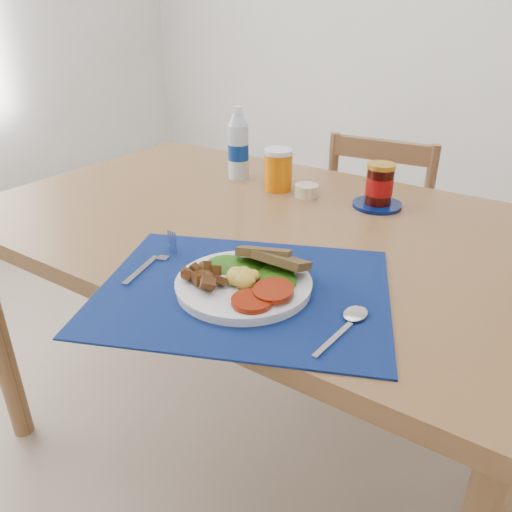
% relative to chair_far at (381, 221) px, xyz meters
% --- Properties ---
extents(ground, '(4.00, 4.00, 0.00)m').
position_rel_chair_far_xyz_m(ground, '(-0.08, -0.87, -0.53)').
color(ground, gray).
rests_on(ground, ground).
extents(table, '(1.40, 0.90, 0.75)m').
position_rel_chair_far_xyz_m(table, '(-0.08, -0.67, 0.14)').
color(table, brown).
rests_on(table, ground).
extents(chair_far, '(0.41, 0.39, 1.02)m').
position_rel_chair_far_xyz_m(chair_far, '(0.00, 0.00, 0.00)').
color(chair_far, '#55341E').
rests_on(chair_far, ground).
extents(placemat, '(0.64, 0.58, 0.00)m').
position_rel_chair_far_xyz_m(placemat, '(0.09, -0.98, 0.22)').
color(placemat, black).
rests_on(placemat, table).
extents(breakfast_plate, '(0.24, 0.24, 0.06)m').
position_rel_chair_far_xyz_m(breakfast_plate, '(0.09, -0.98, 0.24)').
color(breakfast_plate, silver).
rests_on(breakfast_plate, placemat).
extents(fork, '(0.04, 0.17, 0.00)m').
position_rel_chair_far_xyz_m(fork, '(-0.11, -1.00, 0.23)').
color(fork, '#B2B5BA').
rests_on(fork, placemat).
extents(spoon, '(0.04, 0.17, 0.00)m').
position_rel_chair_far_xyz_m(spoon, '(0.30, -0.98, 0.23)').
color(spoon, '#B2B5BA').
rests_on(spoon, placemat).
extents(water_bottle, '(0.06, 0.06, 0.21)m').
position_rel_chair_far_xyz_m(water_bottle, '(-0.31, -0.44, 0.31)').
color(water_bottle, '#ADBFCC').
rests_on(water_bottle, table).
extents(juice_glass, '(0.08, 0.08, 0.11)m').
position_rel_chair_far_xyz_m(juice_glass, '(-0.15, -0.47, 0.28)').
color(juice_glass, '#D46705').
rests_on(juice_glass, table).
extents(ramekin, '(0.07, 0.07, 0.03)m').
position_rel_chair_far_xyz_m(ramekin, '(-0.06, -0.47, 0.24)').
color(ramekin, beige).
rests_on(ramekin, table).
extents(jam_on_saucer, '(0.13, 0.13, 0.11)m').
position_rel_chair_far_xyz_m(jam_on_saucer, '(0.13, -0.44, 0.27)').
color(jam_on_saucer, '#041349').
rests_on(jam_on_saucer, table).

